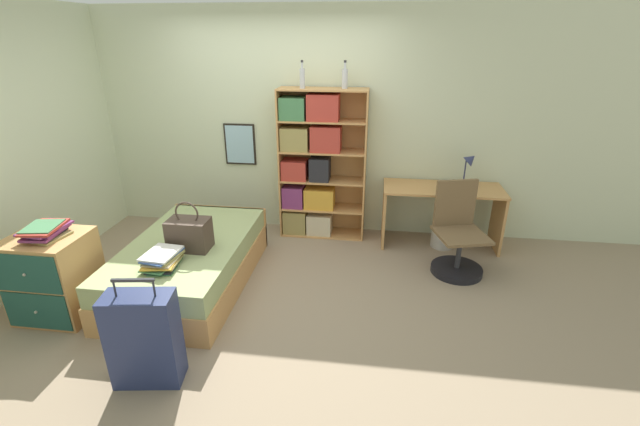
{
  "coord_description": "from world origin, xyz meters",
  "views": [
    {
      "loc": [
        1.12,
        -3.44,
        2.28
      ],
      "look_at": [
        0.63,
        0.18,
        0.75
      ],
      "focal_mm": 24.0,
      "sensor_mm": 36.0,
      "label": 1
    }
  ],
  "objects_px": {
    "book_stack_on_bed": "(162,259)",
    "magazine_pile_on_dresser": "(45,231)",
    "dresser": "(54,276)",
    "suitcase": "(144,339)",
    "bed": "(191,262)",
    "bottle_brown": "(345,78)",
    "handbag": "(189,234)",
    "waste_bin": "(442,237)",
    "bookcase": "(313,166)",
    "desk_chair": "(457,245)",
    "desk_lamp": "(469,164)",
    "bottle_green": "(302,78)",
    "desk": "(441,204)"
  },
  "relations": [
    {
      "from": "bottle_green",
      "to": "desk",
      "type": "height_order",
      "value": "bottle_green"
    },
    {
      "from": "bottle_brown",
      "to": "waste_bin",
      "type": "distance_m",
      "value": 2.11
    },
    {
      "from": "desk",
      "to": "desk_chair",
      "type": "distance_m",
      "value": 0.64
    },
    {
      "from": "bed",
      "to": "waste_bin",
      "type": "distance_m",
      "value": 2.8
    },
    {
      "from": "handbag",
      "to": "desk_lamp",
      "type": "height_order",
      "value": "desk_lamp"
    },
    {
      "from": "suitcase",
      "to": "waste_bin",
      "type": "distance_m",
      "value": 3.36
    },
    {
      "from": "magazine_pile_on_dresser",
      "to": "desk_chair",
      "type": "xyz_separation_m",
      "value": [
        3.52,
        1.23,
        -0.51
      ]
    },
    {
      "from": "suitcase",
      "to": "bookcase",
      "type": "relative_size",
      "value": 0.48
    },
    {
      "from": "magazine_pile_on_dresser",
      "to": "bookcase",
      "type": "distance_m",
      "value": 2.72
    },
    {
      "from": "desk",
      "to": "desk_lamp",
      "type": "distance_m",
      "value": 0.53
    },
    {
      "from": "desk_chair",
      "to": "bottle_green",
      "type": "bearing_deg",
      "value": 158.77
    },
    {
      "from": "bed",
      "to": "bottle_brown",
      "type": "distance_m",
      "value": 2.49
    },
    {
      "from": "bed",
      "to": "handbag",
      "type": "relative_size",
      "value": 3.96
    },
    {
      "from": "bottle_brown",
      "to": "desk_lamp",
      "type": "height_order",
      "value": "bottle_brown"
    },
    {
      "from": "bookcase",
      "to": "magazine_pile_on_dresser",
      "type": "bearing_deg",
      "value": -134.94
    },
    {
      "from": "bottle_brown",
      "to": "desk",
      "type": "relative_size",
      "value": 0.22
    },
    {
      "from": "bed",
      "to": "desk_lamp",
      "type": "bearing_deg",
      "value": 24.85
    },
    {
      "from": "handbag",
      "to": "magazine_pile_on_dresser",
      "type": "distance_m",
      "value": 1.13
    },
    {
      "from": "dresser",
      "to": "suitcase",
      "type": "bearing_deg",
      "value": -28.86
    },
    {
      "from": "bookcase",
      "to": "bottle_brown",
      "type": "xyz_separation_m",
      "value": [
        0.35,
        0.02,
        0.98
      ]
    },
    {
      "from": "book_stack_on_bed",
      "to": "desk",
      "type": "xyz_separation_m",
      "value": [
        2.5,
        1.69,
        -0.03
      ]
    },
    {
      "from": "magazine_pile_on_dresser",
      "to": "desk_lamp",
      "type": "distance_m",
      "value": 4.15
    },
    {
      "from": "book_stack_on_bed",
      "to": "waste_bin",
      "type": "height_order",
      "value": "book_stack_on_bed"
    },
    {
      "from": "dresser",
      "to": "bottle_green",
      "type": "distance_m",
      "value": 3.03
    },
    {
      "from": "magazine_pile_on_dresser",
      "to": "bottle_brown",
      "type": "xyz_separation_m",
      "value": [
        2.27,
        1.95,
        1.05
      ]
    },
    {
      "from": "bottle_brown",
      "to": "desk_lamp",
      "type": "relative_size",
      "value": 0.72
    },
    {
      "from": "dresser",
      "to": "bottle_green",
      "type": "bearing_deg",
      "value": 45.7
    },
    {
      "from": "book_stack_on_bed",
      "to": "desk_lamp",
      "type": "bearing_deg",
      "value": 32.79
    },
    {
      "from": "book_stack_on_bed",
      "to": "magazine_pile_on_dresser",
      "type": "bearing_deg",
      "value": -171.68
    },
    {
      "from": "dresser",
      "to": "handbag",
      "type": "bearing_deg",
      "value": 24.67
    },
    {
      "from": "magazine_pile_on_dresser",
      "to": "bottle_green",
      "type": "height_order",
      "value": "bottle_green"
    },
    {
      "from": "bookcase",
      "to": "bed",
      "type": "bearing_deg",
      "value": -128.18
    },
    {
      "from": "bookcase",
      "to": "desk",
      "type": "distance_m",
      "value": 1.54
    },
    {
      "from": "dresser",
      "to": "bottle_brown",
      "type": "bearing_deg",
      "value": 40.2
    },
    {
      "from": "dresser",
      "to": "magazine_pile_on_dresser",
      "type": "height_order",
      "value": "magazine_pile_on_dresser"
    },
    {
      "from": "bookcase",
      "to": "handbag",
      "type": "bearing_deg",
      "value": -122.31
    },
    {
      "from": "bookcase",
      "to": "desk_chair",
      "type": "xyz_separation_m",
      "value": [
        1.6,
        -0.69,
        -0.58
      ]
    },
    {
      "from": "waste_bin",
      "to": "bottle_green",
      "type": "bearing_deg",
      "value": 175.73
    },
    {
      "from": "book_stack_on_bed",
      "to": "desk",
      "type": "height_order",
      "value": "desk"
    },
    {
      "from": "handbag",
      "to": "waste_bin",
      "type": "relative_size",
      "value": 1.78
    },
    {
      "from": "magazine_pile_on_dresser",
      "to": "desk",
      "type": "distance_m",
      "value": 3.88
    },
    {
      "from": "bed",
      "to": "book_stack_on_bed",
      "type": "relative_size",
      "value": 4.69
    },
    {
      "from": "suitcase",
      "to": "book_stack_on_bed",
      "type": "bearing_deg",
      "value": 106.35
    },
    {
      "from": "magazine_pile_on_dresser",
      "to": "desk",
      "type": "xyz_separation_m",
      "value": [
        3.41,
        1.83,
        -0.3
      ]
    },
    {
      "from": "desk_lamp",
      "to": "desk_chair",
      "type": "distance_m",
      "value": 0.97
    },
    {
      "from": "bed",
      "to": "bottle_brown",
      "type": "height_order",
      "value": "bottle_brown"
    },
    {
      "from": "bed",
      "to": "suitcase",
      "type": "relative_size",
      "value": 2.19
    },
    {
      "from": "dresser",
      "to": "waste_bin",
      "type": "xyz_separation_m",
      "value": [
        3.49,
        1.77,
        -0.26
      ]
    },
    {
      "from": "desk_lamp",
      "to": "waste_bin",
      "type": "distance_m",
      "value": 0.88
    },
    {
      "from": "book_stack_on_bed",
      "to": "desk_chair",
      "type": "relative_size",
      "value": 0.41
    }
  ]
}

